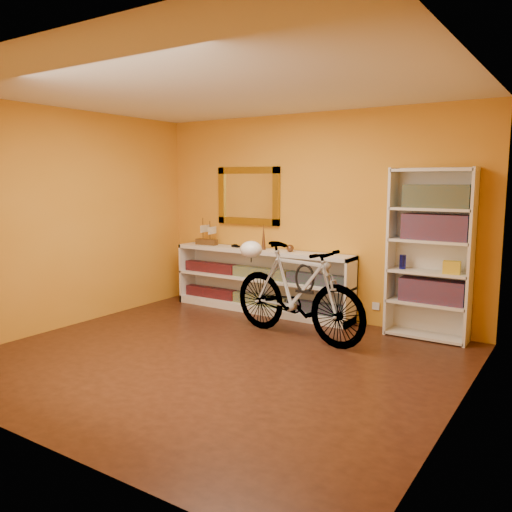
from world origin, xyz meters
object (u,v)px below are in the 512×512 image
Objects in this scene: bicycle at (297,291)px; helmet at (251,249)px; bookcase at (430,255)px; console_unit at (261,281)px.

bicycle reaches higher than helmet.
bookcase is 2.03m from helmet.
bicycle is (-1.22, -0.81, -0.41)m from bookcase.
console_unit is 1.37× the size of bookcase.
bookcase is 1.52m from bicycle.
helmet reaches higher than console_unit.
helmet is at bearing -160.14° from bookcase.
bookcase reaches higher than bicycle.
bookcase is at bearing -46.71° from bicycle.
console_unit is 1.25m from bicycle.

